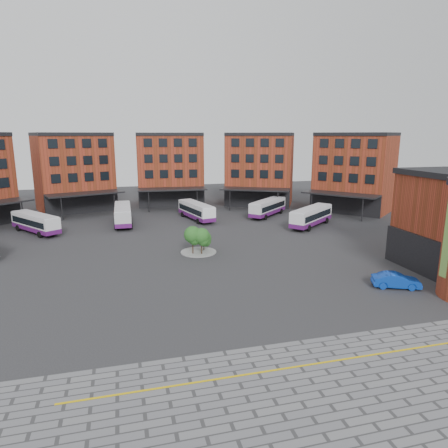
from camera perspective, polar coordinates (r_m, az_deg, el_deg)
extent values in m
plane|color=#28282B|center=(37.98, -3.13, -9.36)|extent=(160.00, 160.00, 0.00)
cube|color=gold|center=(26.50, 7.92, -19.87)|extent=(26.00, 0.15, 0.02)
cylinder|color=black|center=(70.54, -26.81, 1.31)|extent=(0.20, 0.20, 4.00)
cube|color=maroon|center=(81.71, -20.65, 6.79)|extent=(15.55, 13.69, 14.00)
cube|color=black|center=(77.65, -19.53, 2.87)|extent=(12.45, 4.71, 4.00)
cube|color=black|center=(81.39, -21.05, 11.90)|extent=(15.65, 13.97, 0.60)
cube|color=black|center=(76.65, -19.89, 8.16)|extent=(10.87, 3.87, 8.00)
cube|color=black|center=(75.10, -19.19, 4.13)|extent=(13.72, 8.39, 0.25)
cylinder|color=black|center=(72.67, -22.17, 2.04)|extent=(0.20, 0.20, 4.00)
cylinder|color=black|center=(74.95, -15.36, 2.82)|extent=(0.20, 0.20, 4.00)
cube|color=maroon|center=(84.34, -7.74, 7.64)|extent=(13.67, 10.88, 14.00)
cube|color=black|center=(80.12, -7.44, 3.78)|extent=(13.00, 1.41, 4.00)
cube|color=black|center=(84.03, -7.89, 12.60)|extent=(13.69, 11.18, 0.60)
cube|color=black|center=(79.15, -7.58, 8.91)|extent=(11.42, 0.95, 8.00)
cube|color=black|center=(77.52, -7.38, 4.98)|extent=(13.28, 5.30, 0.25)
cylinder|color=black|center=(75.91, -10.69, 3.17)|extent=(0.20, 0.20, 4.00)
cylinder|color=black|center=(76.43, -3.85, 3.43)|extent=(0.20, 0.20, 4.00)
cube|color=maroon|center=(83.65, 5.18, 7.66)|extent=(16.12, 14.81, 14.00)
cube|color=black|center=(79.47, 4.66, 3.77)|extent=(11.81, 6.35, 4.00)
cube|color=black|center=(83.34, 5.28, 12.66)|extent=(16.26, 15.08, 0.60)
cube|color=black|center=(78.49, 4.74, 8.95)|extent=(10.26, 5.33, 8.00)
cube|color=black|center=(76.88, 4.45, 4.98)|extent=(13.58, 9.82, 0.25)
cylinder|color=black|center=(76.18, 0.84, 3.43)|extent=(0.20, 0.20, 4.00)
cylinder|color=black|center=(74.92, 7.69, 3.16)|extent=(0.20, 0.20, 4.00)
cube|color=maroon|center=(79.67, 18.14, 6.84)|extent=(16.02, 16.39, 14.00)
cube|color=black|center=(75.72, 16.77, 2.83)|extent=(8.74, 10.28, 4.00)
cube|color=black|center=(79.35, 18.51, 12.08)|extent=(16.25, 16.58, 0.60)
cube|color=black|center=(74.71, 17.07, 8.26)|extent=(7.47, 8.86, 8.00)
cube|color=black|center=(73.22, 16.27, 4.13)|extent=(11.73, 12.79, 0.25)
cylinder|color=black|center=(73.47, 12.36, 2.79)|extent=(0.20, 0.20, 4.00)
cylinder|color=black|center=(70.49, 19.17, 1.97)|extent=(0.20, 0.20, 4.00)
cube|color=black|center=(45.79, 26.83, -4.23)|extent=(0.40, 12.00, 4.00)
cylinder|color=gray|center=(49.44, -3.66, -4.02)|extent=(4.40, 4.40, 0.12)
cylinder|color=#332114|center=(48.51, -4.47, -3.35)|extent=(0.14, 0.14, 1.75)
sphere|color=#1C5621|center=(48.10, -4.50, -1.54)|extent=(2.09, 2.09, 2.09)
sphere|color=#1C5621|center=(48.12, -4.22, -2.18)|extent=(1.46, 1.46, 1.46)
cylinder|color=#332114|center=(50.02, -2.90, -3.21)|extent=(0.14, 0.14, 1.13)
sphere|color=#1C5621|center=(49.75, -2.92, -2.08)|extent=(1.93, 1.93, 1.93)
sphere|color=#1C5621|center=(49.73, -2.65, -2.48)|extent=(1.35, 1.35, 1.35)
cylinder|color=#332114|center=(48.32, -3.21, -3.46)|extent=(0.14, 0.14, 1.66)
sphere|color=#1C5621|center=(47.93, -3.24, -1.74)|extent=(1.99, 1.99, 1.99)
sphere|color=#1C5621|center=(47.95, -2.96, -2.35)|extent=(1.39, 1.39, 1.39)
cube|color=white|center=(64.92, -25.34, 0.25)|extent=(7.96, 9.55, 2.27)
cube|color=black|center=(64.89, -25.36, 0.39)|extent=(7.52, 8.93, 0.88)
cube|color=silver|center=(64.70, -25.44, 1.27)|extent=(7.64, 9.17, 0.11)
cube|color=black|center=(69.34, -27.21, 0.97)|extent=(1.65, 1.28, 1.02)
cube|color=#561663|center=(65.08, -25.28, -0.44)|extent=(8.02, 9.60, 0.65)
cylinder|color=black|center=(67.59, -27.36, -0.53)|extent=(0.78, 0.91, 0.93)
cylinder|color=black|center=(68.53, -25.61, -0.19)|extent=(0.78, 0.91, 0.93)
cylinder|color=black|center=(61.80, -24.84, -1.40)|extent=(0.78, 0.91, 0.93)
cylinder|color=black|center=(62.82, -22.97, -1.02)|extent=(0.78, 0.91, 0.93)
cube|color=silver|center=(66.42, -14.26, 1.43)|extent=(2.54, 10.79, 2.40)
cube|color=black|center=(66.39, -14.27, 1.58)|extent=(2.60, 9.93, 0.93)
cube|color=silver|center=(66.20, -14.32, 2.49)|extent=(2.44, 10.36, 0.12)
cube|color=black|center=(71.58, -14.28, 2.40)|extent=(2.08, 0.14, 1.08)
cube|color=#561663|center=(66.59, -14.22, 0.71)|extent=(2.58, 10.84, 0.69)
cylinder|color=black|center=(70.06, -15.21, 0.91)|extent=(0.30, 0.98, 0.98)
cylinder|color=black|center=(70.05, -13.21, 1.01)|extent=(0.30, 0.98, 0.98)
cylinder|color=black|center=(63.32, -15.29, -0.32)|extent=(0.30, 0.98, 0.98)
cylinder|color=black|center=(63.30, -13.08, -0.20)|extent=(0.30, 0.98, 0.98)
cube|color=white|center=(68.02, -3.99, 1.99)|extent=(4.64, 10.54, 2.29)
cube|color=black|center=(67.99, -3.99, 2.12)|extent=(4.51, 9.76, 0.89)
cube|color=silver|center=(67.81, -4.01, 2.97)|extent=(4.46, 10.12, 0.11)
cube|color=black|center=(72.55, -5.62, 2.80)|extent=(1.96, 0.57, 1.03)
cube|color=#561663|center=(68.18, -3.98, 1.31)|extent=(4.69, 10.59, 0.65)
cylinder|color=black|center=(70.77, -5.93, 1.38)|extent=(0.49, 0.97, 0.93)
cylinder|color=black|center=(71.66, -4.20, 1.56)|extent=(0.49, 0.97, 0.93)
cylinder|color=black|center=(64.85, -3.73, 0.39)|extent=(0.49, 0.97, 0.93)
cylinder|color=black|center=(65.82, -1.88, 0.59)|extent=(0.49, 0.97, 0.93)
cube|color=silver|center=(71.42, 6.27, 2.45)|extent=(9.04, 8.82, 2.29)
cube|color=black|center=(71.40, 6.27, 2.58)|extent=(8.49, 8.30, 0.89)
cube|color=silver|center=(71.22, 6.29, 3.40)|extent=(8.68, 8.47, 0.11)
cube|color=black|center=(75.92, 7.91, 3.18)|extent=(1.47, 1.52, 1.03)
cube|color=#561663|center=(71.57, 6.26, 1.81)|extent=(9.10, 8.88, 0.66)
cylinder|color=black|center=(75.06, 6.52, 2.02)|extent=(0.87, 0.85, 0.94)
cylinder|color=black|center=(74.13, 8.16, 1.84)|extent=(0.87, 0.85, 0.94)
cylinder|color=black|center=(69.25, 4.21, 1.17)|extent=(0.87, 0.85, 0.94)
cylinder|color=black|center=(68.23, 5.95, 0.96)|extent=(0.87, 0.85, 0.94)
cube|color=white|center=(64.50, 12.37, 1.18)|extent=(9.77, 8.56, 2.37)
cube|color=black|center=(64.47, 12.38, 1.33)|extent=(9.15, 8.07, 0.92)
cube|color=silver|center=(64.27, 12.42, 2.25)|extent=(9.38, 8.22, 0.12)
cube|color=black|center=(69.18, 14.15, 2.04)|extent=(1.38, 1.67, 1.06)
cube|color=#561663|center=(64.67, 12.34, 0.45)|extent=(9.83, 8.61, 0.68)
cylinder|color=black|center=(68.27, 12.57, 0.74)|extent=(0.93, 0.83, 0.97)
cylinder|color=black|center=(67.36, 14.44, 0.48)|extent=(0.93, 0.83, 0.97)
cylinder|color=black|center=(62.24, 10.02, -0.29)|extent=(0.93, 0.83, 0.97)
cylinder|color=black|center=(61.24, 12.04, -0.59)|extent=(0.93, 0.83, 0.97)
imported|color=#0D3BB3|center=(41.51, 23.38, -7.41)|extent=(4.64, 3.11, 1.44)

